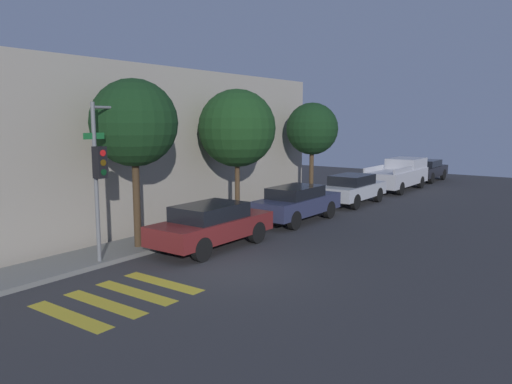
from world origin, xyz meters
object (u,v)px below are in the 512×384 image
at_px(traffic_light_pole, 108,155).
at_px(pickup_truck, 399,174).
at_px(sedan_middle, 297,203).
at_px(tree_midblock, 237,128).
at_px(tree_far_end, 312,129).
at_px(sedan_tail_of_row, 426,170).
at_px(sedan_near_corner, 212,224).
at_px(tree_near_corner, 134,123).
at_px(sedan_far_end, 352,188).

height_order(traffic_light_pole, pickup_truck, traffic_light_pole).
relative_size(sedan_middle, tree_midblock, 0.85).
xyz_separation_m(traffic_light_pole, tree_far_end, (12.81, 0.50, 0.54)).
bearing_deg(traffic_light_pole, sedan_tail_of_row, -2.79).
height_order(pickup_truck, sedan_tail_of_row, pickup_truck).
distance_m(sedan_near_corner, tree_near_corner, 4.11).
bearing_deg(traffic_light_pole, sedan_far_end, -5.20).
bearing_deg(sedan_near_corner, pickup_truck, 0.00).
bearing_deg(sedan_near_corner, tree_far_end, 10.27).
xyz_separation_m(sedan_tail_of_row, tree_far_end, (-13.13, 1.77, 2.98)).
bearing_deg(sedan_far_end, tree_near_corner, 171.95).
height_order(traffic_light_pole, sedan_tail_of_row, traffic_light_pole).
distance_m(sedan_middle, tree_far_end, 5.54).
xyz_separation_m(traffic_light_pole, pickup_truck, (20.47, -1.27, -2.28)).
bearing_deg(sedan_middle, tree_midblock, 135.03).
relative_size(traffic_light_pole, tree_far_end, 0.93).
distance_m(sedan_far_end, sedan_tail_of_row, 12.03).
relative_size(pickup_truck, tree_midblock, 1.06).
xyz_separation_m(pickup_truck, tree_far_end, (-7.67, 1.77, 2.83)).
height_order(traffic_light_pole, sedan_middle, traffic_light_pole).
relative_size(pickup_truck, tree_far_end, 1.14).
distance_m(sedan_far_end, tree_far_end, 3.63).
bearing_deg(sedan_near_corner, sedan_tail_of_row, 0.00).
relative_size(sedan_far_end, sedan_tail_of_row, 1.01).
distance_m(sedan_far_end, pickup_truck, 6.57).
distance_m(traffic_light_pole, tree_midblock, 6.77).
distance_m(sedan_far_end, tree_midblock, 8.03).
bearing_deg(tree_far_end, tree_near_corner, 180.00).
distance_m(traffic_light_pole, sedan_middle, 8.91).
height_order(sedan_middle, pickup_truck, pickup_truck).
bearing_deg(traffic_light_pole, pickup_truck, -3.54).
xyz_separation_m(sedan_far_end, tree_midblock, (-7.19, 1.77, 3.09)).
distance_m(pickup_truck, tree_near_corner, 19.39).
bearing_deg(sedan_far_end, traffic_light_pole, 174.80).
xyz_separation_m(sedan_middle, tree_far_end, (4.33, 1.77, 2.97)).
height_order(sedan_tail_of_row, tree_far_end, tree_far_end).
relative_size(sedan_tail_of_row, tree_midblock, 0.81).
bearing_deg(sedan_far_end, sedan_middle, 180.00).
bearing_deg(traffic_light_pole, tree_near_corner, 19.28).
distance_m(sedan_near_corner, sedan_tail_of_row, 22.87).
xyz_separation_m(traffic_light_pole, sedan_tail_of_row, (25.94, -1.27, -2.44)).
bearing_deg(tree_midblock, pickup_truck, -7.31).
distance_m(sedan_near_corner, sedan_middle, 5.41).
xyz_separation_m(traffic_light_pole, tree_midblock, (6.71, 0.50, 0.66)).
bearing_deg(tree_near_corner, traffic_light_pole, -160.72).
relative_size(sedan_middle, tree_near_corner, 0.84).
bearing_deg(tree_far_end, pickup_truck, -12.97).
bearing_deg(traffic_light_pole, tree_midblock, 4.25).
distance_m(pickup_truck, tree_far_end, 8.36).
relative_size(sedan_near_corner, sedan_far_end, 1.02).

